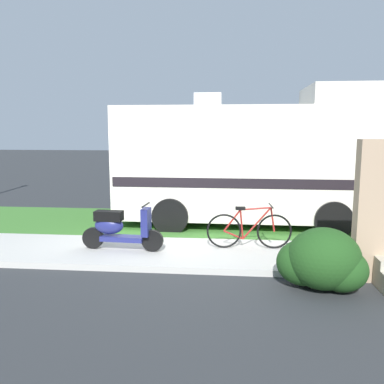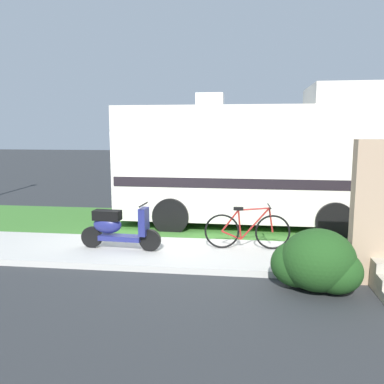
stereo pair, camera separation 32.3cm
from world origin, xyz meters
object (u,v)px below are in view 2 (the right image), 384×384
object	(u,v)px
motorhome_rv	(251,161)
scooter	(117,227)
pickup_truck_near	(355,175)
bicycle	(247,230)

from	to	relation	value
motorhome_rv	scooter	bearing A→B (deg)	-132.33
pickup_truck_near	scooter	bearing A→B (deg)	-131.69
motorhome_rv	scooter	xyz separation A→B (m)	(-2.73, -2.99, -1.16)
scooter	motorhome_rv	bearing A→B (deg)	47.67
scooter	bicycle	bearing A→B (deg)	7.76
motorhome_rv	bicycle	world-z (taller)	motorhome_rv
scooter	pickup_truck_near	xyz separation A→B (m)	(6.49, 7.29, 0.36)
bicycle	motorhome_rv	bearing A→B (deg)	88.13
bicycle	pickup_truck_near	size ratio (longest dim) A/B	0.33
scooter	pickup_truck_near	distance (m)	9.77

